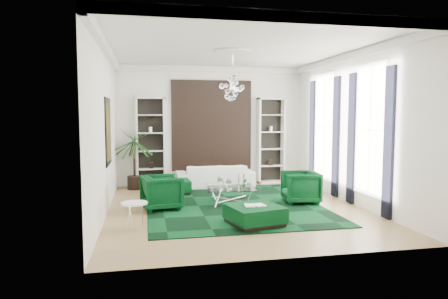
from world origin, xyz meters
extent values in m
cube|color=#A58457|center=(0.00, 0.00, -0.01)|extent=(6.00, 7.00, 0.02)
cube|color=white|center=(0.00, 0.00, 3.81)|extent=(6.00, 7.00, 0.02)
cube|color=white|center=(0.00, 3.51, 1.90)|extent=(6.00, 0.02, 3.80)
cube|color=white|center=(0.00, -3.51, 1.90)|extent=(6.00, 0.02, 3.80)
cube|color=white|center=(-3.01, 0.00, 1.90)|extent=(0.02, 7.00, 3.80)
cube|color=white|center=(3.01, 0.00, 1.90)|extent=(0.02, 7.00, 3.80)
cylinder|color=white|center=(0.00, 0.30, 3.77)|extent=(0.90, 0.90, 0.05)
cube|color=black|center=(0.00, 3.46, 1.90)|extent=(2.50, 0.06, 2.80)
cube|color=black|center=(-2.97, 0.60, 1.85)|extent=(0.04, 1.30, 1.60)
cube|color=white|center=(2.99, -0.90, 1.90)|extent=(0.03, 1.10, 2.90)
cube|color=black|center=(2.96, -1.68, 1.65)|extent=(0.07, 0.30, 3.25)
cube|color=black|center=(2.96, -0.12, 1.65)|extent=(0.07, 0.30, 3.25)
cube|color=white|center=(2.99, 1.50, 1.90)|extent=(0.03, 1.10, 2.90)
cube|color=black|center=(2.96, 0.72, 1.65)|extent=(0.07, 0.30, 3.25)
cube|color=black|center=(2.96, 2.28, 1.65)|extent=(0.07, 0.30, 3.25)
cube|color=black|center=(0.00, 0.30, 0.01)|extent=(4.20, 5.00, 0.02)
imported|color=white|center=(0.00, 2.85, 0.35)|extent=(2.40, 0.94, 0.70)
imported|color=black|center=(-1.75, 0.20, 0.41)|extent=(1.04, 1.02, 0.81)
imported|color=black|center=(1.75, 0.20, 0.41)|extent=(1.00, 0.98, 0.81)
cube|color=black|center=(-1.35, 2.00, 0.20)|extent=(0.95, 0.95, 0.40)
cube|color=black|center=(0.05, -1.55, 0.20)|extent=(1.20, 1.20, 0.40)
cube|color=white|center=(0.05, -1.55, 0.42)|extent=(0.42, 0.28, 0.03)
cylinder|color=white|center=(-2.35, -1.30, 0.25)|extent=(0.60, 0.60, 0.50)
imported|color=#1C4A18|center=(0.30, 0.30, 0.53)|extent=(0.14, 0.11, 0.24)
camera|label=1|loc=(-2.11, -9.27, 2.25)|focal=32.00mm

